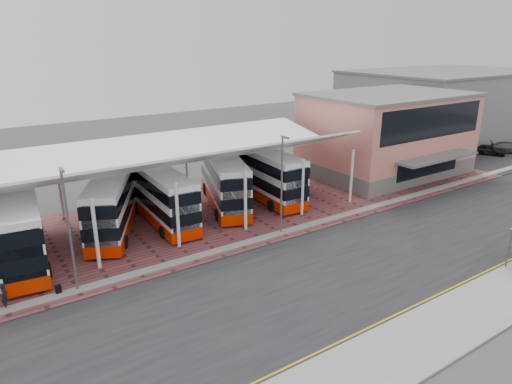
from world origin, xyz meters
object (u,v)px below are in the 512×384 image
bus_2 (113,203)px  terminal (387,133)px  pedestrian (5,296)px  carpark_car_a (489,150)px  bus_3 (161,196)px  bus_5 (263,174)px  carpark_car_b (510,148)px  bus_1 (20,227)px  bus_4 (224,181)px

bus_2 → terminal: bearing=25.3°
terminal → pedestrian: 41.80m
carpark_car_a → terminal: bearing=144.9°
bus_3 → bus_5: bus_5 is taller
carpark_car_a → carpark_car_b: carpark_car_b is taller
bus_2 → carpark_car_b: (53.57, -3.80, -1.60)m
bus_1 → carpark_car_a: (57.20, -1.40, -1.71)m
bus_2 → bus_4: size_ratio=0.96×
terminal → bus_3: size_ratio=1.64×
bus_1 → terminal: bearing=7.8°
bus_1 → carpark_car_b: size_ratio=2.45×
bus_4 → bus_5: size_ratio=1.01×
bus_4 → bus_1: bearing=-155.0°
terminal → bus_4: bearing=178.3°
bus_3 → carpark_car_b: size_ratio=2.28×
terminal → bus_5: terminal is taller
bus_2 → bus_5: (14.87, -0.01, 0.06)m
terminal → bus_2: terminal is taller
bus_2 → bus_5: size_ratio=0.96×
carpark_car_a → bus_5: bearing=147.9°
pedestrian → carpark_car_b: (62.49, 4.03, -0.08)m
terminal → pedestrian: terminal is taller
bus_1 → carpark_car_a: bus_1 is taller
bus_1 → pedestrian: size_ratio=7.41×
bus_2 → carpark_car_a: bus_2 is taller
bus_1 → pedestrian: bearing=-100.5°
carpark_car_b → terminal: bearing=132.5°
bus_4 → bus_5: bus_4 is taller
terminal → carpark_car_a: terminal is taller
bus_5 → carpark_car_b: (38.70, -3.79, -1.66)m
bus_3 → carpark_car_a: (46.15, -2.64, -1.57)m
bus_5 → terminal: bearing=2.5°
carpark_car_a → bus_2: bearing=149.3°
bus_2 → bus_1: bearing=-142.0°
bus_1 → bus_2: (7.02, 1.48, -0.09)m
terminal → bus_5: bearing=178.6°
terminal → bus_3: terminal is taller
bus_4 → carpark_car_a: bearing=15.1°
bus_5 → pedestrian: size_ratio=7.28×
terminal → bus_5: size_ratio=1.56×
carpark_car_b → pedestrian: bearing=145.1°
bus_1 → bus_4: size_ratio=1.01×
bus_5 → carpark_car_b: bearing=-1.7°
bus_5 → pedestrian: bearing=-157.9°
bus_3 → carpark_car_a: bearing=-1.0°
terminal → bus_1: 39.14m
bus_3 → carpark_car_b: 49.69m
bus_5 → carpark_car_b: bus_5 is taller
carpark_car_a → carpark_car_b: (3.39, -0.92, 0.02)m
terminal → carpark_car_b: 22.12m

